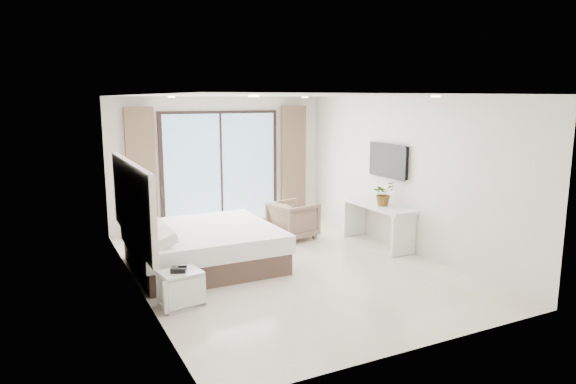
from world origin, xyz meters
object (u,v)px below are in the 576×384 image
object	(u,v)px
bed	(203,247)
armchair	(293,218)
nightstand	(181,289)
console_desk	(378,215)

from	to	relation	value
bed	armchair	distance (m)	2.23
bed	nightstand	distance (m)	1.60
console_desk	bed	bearing A→B (deg)	175.51
console_desk	nightstand	bearing A→B (deg)	-163.62
nightstand	console_desk	world-z (taller)	console_desk
bed	console_desk	distance (m)	3.25
nightstand	bed	bearing A→B (deg)	54.26
bed	console_desk	bearing A→B (deg)	-4.49
nightstand	armchair	distance (m)	3.61
bed	nightstand	size ratio (longest dim) A/B	3.96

